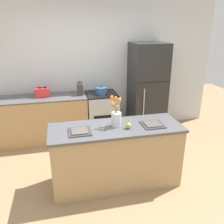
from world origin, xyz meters
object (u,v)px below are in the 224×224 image
(stove_range, at_px, (102,115))
(toaster, at_px, (43,92))
(cooking_pot, at_px, (101,90))
(plate_setting_left, at_px, (80,131))
(refrigerator, at_px, (147,89))
(pear_figurine, at_px, (128,125))
(knife_block, at_px, (80,89))
(flower_vase, at_px, (116,116))
(plate_setting_right, at_px, (152,124))

(stove_range, relative_size, toaster, 3.19)
(toaster, relative_size, cooking_pot, 1.21)
(plate_setting_left, bearing_deg, stove_range, 70.19)
(stove_range, distance_m, refrigerator, 1.06)
(plate_setting_left, height_order, toaster, toaster)
(pear_figurine, height_order, cooking_pot, cooking_pot)
(stove_range, height_order, knife_block, knife_block)
(pear_figurine, bearing_deg, refrigerator, 61.72)
(stove_range, xyz_separation_m, toaster, (-1.12, 0.05, 0.53))
(flower_vase, distance_m, plate_setting_right, 0.52)
(stove_range, distance_m, cooking_pot, 0.51)
(refrigerator, xyz_separation_m, flower_vase, (-1.04, -1.57, 0.11))
(cooking_pot, bearing_deg, knife_block, 178.49)
(flower_vase, bearing_deg, pear_figurine, -42.20)
(stove_range, bearing_deg, refrigerator, 0.04)
(plate_setting_left, relative_size, toaster, 1.04)
(cooking_pot, bearing_deg, flower_vase, -92.97)
(plate_setting_left, distance_m, plate_setting_right, 0.99)
(refrigerator, height_order, toaster, refrigerator)
(knife_block, bearing_deg, cooking_pot, -1.51)
(refrigerator, bearing_deg, pear_figurine, -118.28)
(knife_block, bearing_deg, pear_figurine, -74.82)
(stove_range, xyz_separation_m, refrigerator, (0.95, 0.00, 0.48))
(plate_setting_right, bearing_deg, plate_setting_left, 180.00)
(pear_figurine, bearing_deg, flower_vase, 137.80)
(flower_vase, distance_m, plate_setting_left, 0.53)
(plate_setting_right, bearing_deg, stove_range, 103.48)
(knife_block, bearing_deg, plate_setting_right, -63.89)
(stove_range, bearing_deg, plate_setting_right, -76.52)
(cooking_pot, bearing_deg, toaster, 177.41)
(refrigerator, relative_size, plate_setting_left, 6.32)
(flower_vase, height_order, toaster, flower_vase)
(stove_range, relative_size, cooking_pot, 3.87)
(plate_setting_left, xyz_separation_m, knife_block, (0.18, 1.67, 0.11))
(flower_vase, relative_size, cooking_pot, 1.84)
(stove_range, xyz_separation_m, pear_figurine, (0.04, -1.69, 0.49))
(toaster, distance_m, knife_block, 0.70)
(plate_setting_left, bearing_deg, pear_figurine, -2.76)
(refrigerator, height_order, knife_block, refrigerator)
(pear_figurine, distance_m, knife_block, 1.76)
(toaster, xyz_separation_m, knife_block, (0.70, -0.04, 0.03))
(flower_vase, bearing_deg, toaster, 122.37)
(pear_figurine, distance_m, plate_setting_right, 0.36)
(plate_setting_left, distance_m, toaster, 1.79)
(plate_setting_right, bearing_deg, cooking_pot, 103.87)
(knife_block, bearing_deg, toaster, 176.78)
(plate_setting_right, bearing_deg, pear_figurine, -175.07)
(stove_range, relative_size, plate_setting_right, 3.06)
(cooking_pot, bearing_deg, refrigerator, 0.18)
(flower_vase, relative_size, plate_setting_left, 1.46)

